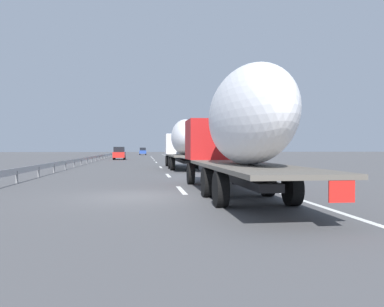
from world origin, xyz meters
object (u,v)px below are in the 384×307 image
object	(u,v)px
truck_lead	(183,141)
car_blue_sedan	(143,151)
car_red_compact	(119,153)
road_sign	(191,144)
truck_trailing	(238,127)

from	to	relation	value
truck_lead	car_blue_sedan	size ratio (longest dim) A/B	2.70
car_red_compact	road_sign	xyz separation A→B (m)	(-7.31, -10.10, 1.37)
truck_lead	car_blue_sedan	distance (m)	69.99
car_blue_sedan	truck_trailing	bearing A→B (deg)	-177.74
car_blue_sedan	road_sign	distance (m)	50.36
truck_lead	road_sign	bearing A→B (deg)	-8.82
truck_trailing	car_blue_sedan	size ratio (longest dim) A/B	2.87
truck_trailing	truck_lead	bearing A→B (deg)	-0.00
truck_lead	road_sign	xyz separation A→B (m)	(19.98, -3.10, -0.01)
truck_trailing	road_sign	xyz separation A→B (m)	(39.45, -3.10, -0.15)
truck_lead	road_sign	world-z (taller)	truck_lead
truck_trailing	road_sign	distance (m)	39.58
truck_trailing	car_red_compact	xyz separation A→B (m)	(46.76, 7.00, -1.52)
car_red_compact	road_sign	size ratio (longest dim) A/B	1.23
truck_lead	car_red_compact	size ratio (longest dim) A/B	3.10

